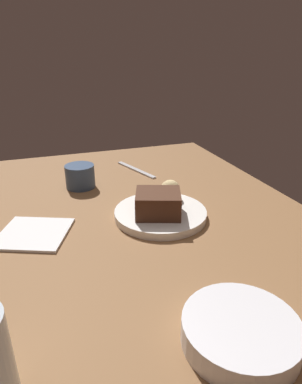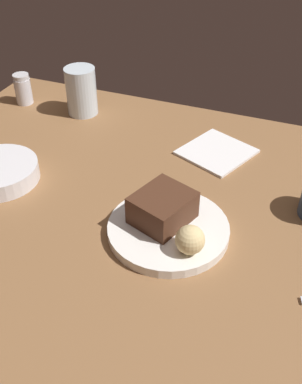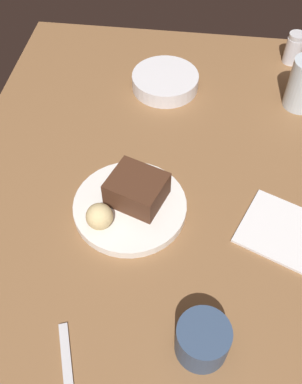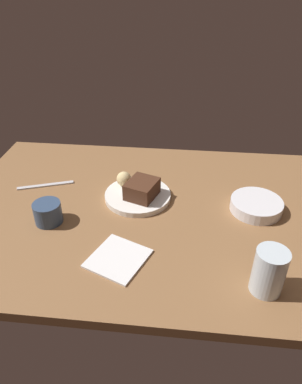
% 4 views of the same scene
% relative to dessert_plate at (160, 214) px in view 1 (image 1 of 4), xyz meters
% --- Properties ---
extents(dining_table, '(1.20, 0.84, 0.03)m').
position_rel_dessert_plate_xyz_m(dining_table, '(-0.02, 0.06, -0.02)').
color(dining_table, brown).
rests_on(dining_table, ground).
extents(dessert_plate, '(0.22, 0.22, 0.02)m').
position_rel_dessert_plate_xyz_m(dessert_plate, '(0.00, 0.00, 0.00)').
color(dessert_plate, white).
rests_on(dessert_plate, dining_table).
extents(chocolate_cake_slice, '(0.12, 0.12, 0.05)m').
position_rel_dessert_plate_xyz_m(chocolate_cake_slice, '(-0.02, 0.01, 0.04)').
color(chocolate_cake_slice, '#472819').
rests_on(chocolate_cake_slice, dessert_plate).
extents(bread_roll, '(0.05, 0.05, 0.05)m').
position_rel_dessert_plate_xyz_m(bread_roll, '(0.05, -0.05, 0.03)').
color(bread_roll, '#DBC184').
rests_on(bread_roll, dessert_plate).
extents(side_bowl, '(0.16, 0.16, 0.04)m').
position_rel_dessert_plate_xyz_m(side_bowl, '(-0.38, 0.03, 0.01)').
color(side_bowl, silver).
rests_on(side_bowl, dining_table).
extents(coffee_cup, '(0.08, 0.08, 0.07)m').
position_rel_dessert_plate_xyz_m(coffee_cup, '(0.25, 0.15, 0.02)').
color(coffee_cup, '#334766').
rests_on(coffee_cup, dining_table).
extents(butter_knife, '(0.18, 0.08, 0.01)m').
position_rel_dessert_plate_xyz_m(butter_knife, '(0.33, -0.04, -0.01)').
color(butter_knife, silver).
rests_on(butter_knife, dining_table).
extents(folded_napkin, '(0.18, 0.18, 0.01)m').
position_rel_dessert_plate_xyz_m(folded_napkin, '(0.01, 0.28, -0.01)').
color(folded_napkin, white).
rests_on(folded_napkin, dining_table).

